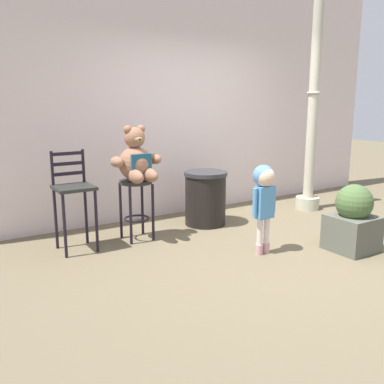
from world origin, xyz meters
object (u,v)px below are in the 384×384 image
(bar_stool_with_teddy, at_px, (136,197))
(planter_with_shrub, at_px, (353,220))
(trash_bin, at_px, (205,198))
(bar_chair_empty, at_px, (73,193))
(child_walking, at_px, (264,190))
(lamppost, at_px, (312,130))
(teddy_bear, at_px, (136,161))

(bar_stool_with_teddy, relative_size, planter_with_shrub, 0.97)
(bar_stool_with_teddy, relative_size, trash_bin, 1.01)
(trash_bin, xyz_separation_m, bar_chair_empty, (-1.73, -0.05, 0.28))
(bar_stool_with_teddy, distance_m, child_walking, 1.48)
(bar_chair_empty, relative_size, planter_with_shrub, 1.48)
(bar_stool_with_teddy, height_order, planter_with_shrub, planter_with_shrub)
(bar_stool_with_teddy, bearing_deg, lamppost, -1.47)
(teddy_bear, xyz_separation_m, trash_bin, (1.02, 0.11, -0.58))
(planter_with_shrub, bearing_deg, child_walking, 153.50)
(bar_stool_with_teddy, xyz_separation_m, trash_bin, (1.02, 0.08, -0.15))
(teddy_bear, height_order, bar_chair_empty, teddy_bear)
(bar_stool_with_teddy, distance_m, planter_with_shrub, 2.41)
(teddy_bear, bearing_deg, bar_chair_empty, 175.13)
(bar_chair_empty, bearing_deg, bar_stool_with_teddy, -2.40)
(bar_chair_empty, bearing_deg, child_walking, -35.90)
(bar_stool_with_teddy, xyz_separation_m, child_walking, (0.91, -1.15, 0.19))
(bar_chair_empty, bearing_deg, trash_bin, 1.58)
(trash_bin, height_order, planter_with_shrub, planter_with_shrub)
(teddy_bear, relative_size, bar_chair_empty, 0.58)
(child_walking, xyz_separation_m, bar_chair_empty, (-1.63, 1.18, -0.06))
(bar_stool_with_teddy, bearing_deg, child_walking, -51.50)
(trash_bin, height_order, bar_chair_empty, bar_chair_empty)
(planter_with_shrub, bearing_deg, teddy_bear, 139.07)
(lamppost, bearing_deg, trash_bin, 175.14)
(bar_chair_empty, bearing_deg, planter_with_shrub, -32.81)
(child_walking, xyz_separation_m, lamppost, (1.85, 1.08, 0.48))
(bar_stool_with_teddy, distance_m, trash_bin, 1.03)
(lamppost, distance_m, bar_chair_empty, 3.52)
(bar_stool_with_teddy, xyz_separation_m, teddy_bear, (-0.00, -0.03, 0.43))
(child_walking, height_order, trash_bin, child_walking)
(bar_stool_with_teddy, relative_size, lamppost, 0.24)
(bar_stool_with_teddy, relative_size, child_walking, 0.74)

